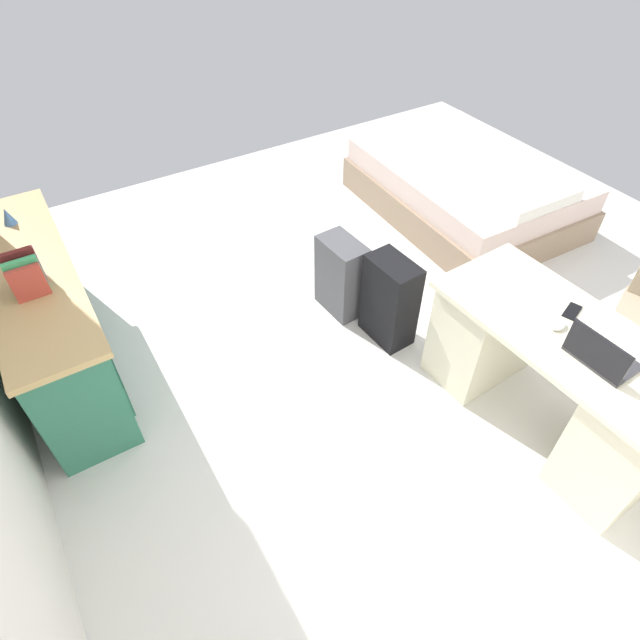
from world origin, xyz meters
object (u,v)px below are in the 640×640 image
object	(u,v)px
credenza	(51,319)
bed	(466,188)
desk	(551,376)
suitcase_spare_grey	(341,276)
figurine_small	(7,216)
cell_phone_by_mouse	(572,311)
computer_mouse	(559,325)
suitcase_black	(390,301)
laptop	(600,355)

from	to	relation	value
credenza	bed	bearing A→B (deg)	-89.79
desk	suitcase_spare_grey	bearing A→B (deg)	17.33
desk	bed	xyz separation A→B (m)	(1.96, -1.22, -0.15)
figurine_small	desk	bearing A→B (deg)	-137.22
credenza	cell_phone_by_mouse	world-z (taller)	credenza
desk	suitcase_spare_grey	size ratio (longest dim) A/B	2.51
computer_mouse	bed	bearing A→B (deg)	-35.59
suitcase_black	figurine_small	size ratio (longest dim) A/B	5.81
figurine_small	bed	bearing A→B (deg)	-98.51
bed	computer_mouse	world-z (taller)	computer_mouse
desk	credenza	xyz separation A→B (m)	(1.95, 2.30, 0.01)
laptop	credenza	bearing A→B (deg)	46.17
bed	computer_mouse	distance (m)	2.33
suitcase_spare_grey	suitcase_black	bearing A→B (deg)	-167.69
suitcase_black	suitcase_spare_grey	world-z (taller)	suitcase_black
laptop	cell_phone_by_mouse	xyz separation A→B (m)	(0.30, -0.19, -0.04)
bed	laptop	xyz separation A→B (m)	(-2.16, 1.28, 0.55)
credenza	cell_phone_by_mouse	xyz separation A→B (m)	(-1.85, -2.43, 0.35)
suitcase_black	laptop	xyz separation A→B (m)	(-1.24, -0.27, 0.47)
credenza	laptop	size ratio (longest dim) A/B	5.65
suitcase_spare_grey	cell_phone_by_mouse	distance (m)	1.54
suitcase_spare_grey	desk	bearing A→B (deg)	-166.09
desk	bed	distance (m)	2.32
bed	suitcase_black	xyz separation A→B (m)	(-0.92, 1.56, 0.08)
desk	suitcase_black	bearing A→B (deg)	17.95
suitcase_black	desk	bearing A→B (deg)	-165.24
suitcase_black	suitcase_spare_grey	size ratio (longest dim) A/B	1.10
bed	computer_mouse	xyz separation A→B (m)	(-1.90, 1.25, 0.51)
cell_phone_by_mouse	credenza	bearing A→B (deg)	33.31
suitcase_black	cell_phone_by_mouse	world-z (taller)	cell_phone_by_mouse
computer_mouse	cell_phone_by_mouse	size ratio (longest dim) A/B	0.74
suitcase_spare_grey	bed	bearing A→B (deg)	-76.61
desk	laptop	bearing A→B (deg)	162.02
credenza	cell_phone_by_mouse	distance (m)	3.07
bed	suitcase_spare_grey	distance (m)	1.75
credenza	figurine_small	world-z (taller)	figurine_small
bed	suitcase_spare_grey	world-z (taller)	suitcase_spare_grey
suitcase_black	figurine_small	distance (m)	2.50
computer_mouse	figurine_small	distance (m)	3.33
bed	suitcase_spare_grey	size ratio (longest dim) A/B	3.35
desk	cell_phone_by_mouse	distance (m)	0.39
bed	suitcase_spare_grey	bearing A→B (deg)	106.81
desk	laptop	world-z (taller)	laptop
bed	suitcase_spare_grey	xyz separation A→B (m)	(-0.51, 1.67, 0.05)
desk	laptop	xyz separation A→B (m)	(-0.20, 0.06, 0.40)
credenza	suitcase_spare_grey	bearing A→B (deg)	-104.93
suitcase_black	suitcase_spare_grey	distance (m)	0.43
bed	figurine_small	size ratio (longest dim) A/B	17.74
cell_phone_by_mouse	computer_mouse	bearing A→B (deg)	85.00
credenza	laptop	distance (m)	3.13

